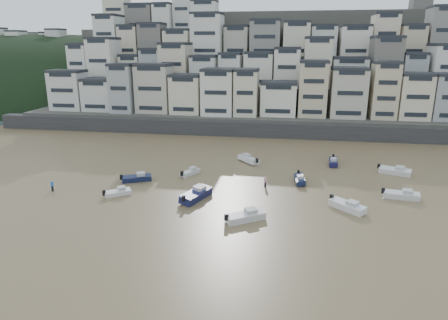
% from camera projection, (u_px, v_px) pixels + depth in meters
% --- Properties ---
extents(ground, '(400.00, 400.00, 0.00)m').
position_uv_depth(ground, '(116.00, 293.00, 35.51)').
color(ground, olive).
rests_on(ground, ground).
extents(sea_strip, '(340.00, 340.00, 0.00)m').
position_uv_depth(sea_strip, '(28.00, 91.00, 190.43)').
color(sea_strip, '#40505C').
rests_on(sea_strip, ground).
extents(harbor_wall, '(140.00, 3.00, 3.50)m').
position_uv_depth(harbor_wall, '(270.00, 130.00, 94.97)').
color(harbor_wall, '#38383A').
rests_on(harbor_wall, ground).
extents(hillside, '(141.04, 66.00, 50.00)m').
position_uv_depth(hillside, '(293.00, 71.00, 128.79)').
color(hillside, '#4C4C47').
rests_on(hillside, ground).
extents(headland, '(216.00, 135.00, 53.33)m').
position_uv_depth(headland, '(44.00, 94.00, 178.55)').
color(headland, black).
rests_on(headland, ground).
extents(boat_a, '(5.65, 4.67, 1.53)m').
position_uv_depth(boat_a, '(245.00, 215.00, 49.90)').
color(boat_a, silver).
rests_on(boat_a, ground).
extents(boat_b, '(5.29, 5.14, 1.52)m').
position_uv_depth(boat_b, '(347.00, 205.00, 53.16)').
color(boat_b, silver).
rests_on(boat_b, ground).
extents(boat_c, '(4.23, 6.93, 1.80)m').
position_uv_depth(boat_c, '(196.00, 193.00, 56.81)').
color(boat_c, '#151943').
rests_on(boat_c, ground).
extents(boat_d, '(5.47, 2.36, 1.44)m').
position_uv_depth(boat_d, '(402.00, 194.00, 57.09)').
color(boat_d, silver).
rests_on(boat_d, ground).
extents(boat_e, '(2.05, 5.03, 1.34)m').
position_uv_depth(boat_e, '(300.00, 178.00, 63.79)').
color(boat_e, '#131B3D').
rests_on(boat_e, ground).
extents(boat_f, '(3.29, 4.46, 1.18)m').
position_uv_depth(boat_f, '(190.00, 172.00, 67.55)').
color(boat_f, silver).
rests_on(boat_f, ground).
extents(boat_g, '(5.88, 3.72, 1.53)m').
position_uv_depth(boat_g, '(395.00, 170.00, 67.67)').
color(boat_g, silver).
rests_on(boat_g, ground).
extents(boat_h, '(5.05, 5.43, 1.53)m').
position_uv_depth(boat_h, '(249.00, 158.00, 74.72)').
color(boat_h, silver).
rests_on(boat_h, ground).
extents(boat_i, '(2.06, 5.23, 1.40)m').
position_uv_depth(boat_i, '(333.00, 161.00, 73.34)').
color(boat_i, '#14153E').
rests_on(boat_i, ground).
extents(boat_j, '(4.09, 3.66, 1.13)m').
position_uv_depth(boat_j, '(118.00, 192.00, 58.33)').
color(boat_j, white).
rests_on(boat_j, ground).
extents(boat_k, '(5.29, 3.70, 1.38)m').
position_uv_depth(boat_k, '(137.00, 177.00, 64.36)').
color(boat_k, '#141C3E').
rests_on(boat_k, ground).
extents(person_blue, '(0.44, 0.44, 1.74)m').
position_uv_depth(person_blue, '(52.00, 186.00, 60.01)').
color(person_blue, blue).
rests_on(person_blue, ground).
extents(person_pink, '(0.44, 0.44, 1.74)m').
position_uv_depth(person_pink, '(265.00, 182.00, 61.66)').
color(person_pink, '#C48A9E').
rests_on(person_pink, ground).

